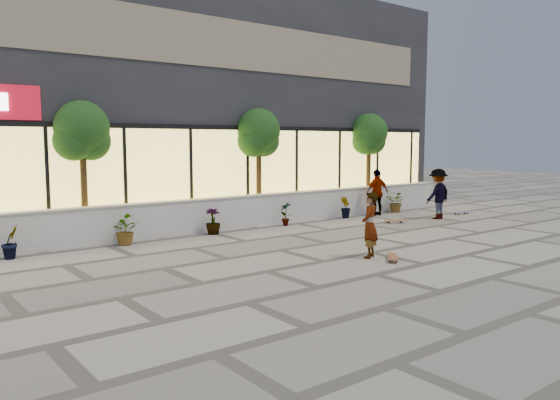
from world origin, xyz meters
TOP-DOWN VIEW (x-y plane):
  - ground at (0.00, 0.00)m, footprint 80.00×80.00m
  - planter_wall at (0.00, 7.00)m, footprint 22.00×0.42m
  - retail_building at (-0.00, 12.49)m, footprint 24.00×9.17m
  - shrub_b at (-5.70, 6.45)m, footprint 0.57×0.57m
  - shrub_c at (-2.90, 6.45)m, footprint 0.68×0.77m
  - shrub_d at (-0.10, 6.45)m, footprint 0.64×0.64m
  - shrub_e at (2.70, 6.45)m, footprint 0.46×0.35m
  - shrub_f at (5.50, 6.45)m, footprint 0.55×0.57m
  - shrub_g at (8.30, 6.45)m, footprint 0.77×0.84m
  - tree_midwest at (-3.50, 7.70)m, footprint 1.60×1.50m
  - tree_mideast at (2.50, 7.70)m, footprint 1.60×1.50m
  - tree_east at (8.00, 7.70)m, footprint 1.60×1.50m
  - skater_center at (1.15, 1.26)m, footprint 0.69×0.62m
  - skater_right_near at (7.00, 6.30)m, footprint 1.07×0.56m
  - skater_right_far at (8.00, 4.31)m, footprint 1.19×0.71m
  - skateboard_center at (1.36, 0.72)m, footprint 0.75×0.73m
  - skateboard_right_near at (5.99, 4.57)m, footprint 0.72×0.54m
  - skateboard_right_far at (9.80, 4.51)m, footprint 0.81×0.32m

SIDE VIEW (x-z plane):
  - ground at x=0.00m, z-range 0.00..0.00m
  - skateboard_right_near at x=5.99m, z-range 0.03..0.12m
  - skateboard_right_far at x=9.80m, z-range 0.03..0.13m
  - skateboard_center at x=1.36m, z-range 0.03..0.13m
  - shrub_b at x=-5.70m, z-range 0.00..0.81m
  - shrub_c at x=-2.90m, z-range 0.00..0.81m
  - shrub_d at x=-0.10m, z-range 0.00..0.81m
  - shrub_e at x=2.70m, z-range 0.00..0.81m
  - shrub_f at x=5.50m, z-range 0.00..0.81m
  - shrub_g at x=8.30m, z-range 0.00..0.81m
  - planter_wall at x=0.00m, z-range 0.00..1.04m
  - skater_center at x=1.15m, z-range 0.00..1.58m
  - skater_right_near at x=7.00m, z-range 0.00..1.74m
  - skater_right_far at x=8.00m, z-range 0.00..1.81m
  - tree_midwest at x=-3.50m, z-range 1.03..4.94m
  - tree_mideast at x=2.50m, z-range 1.03..4.94m
  - tree_east at x=8.00m, z-range 1.03..4.94m
  - retail_building at x=0.00m, z-range 0.00..8.50m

